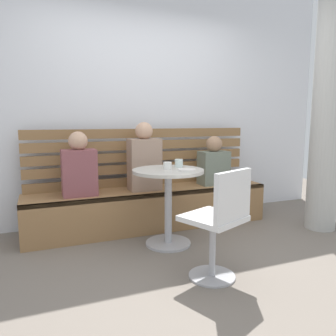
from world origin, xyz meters
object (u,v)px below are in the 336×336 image
at_px(cafe_table, 168,192).
at_px(white_chair, 220,221).
at_px(cup_ceramic_white, 167,166).
at_px(person_child_left, 214,163).
at_px(booth_bench, 151,208).
at_px(plate_small, 187,170).
at_px(person_adult, 144,160).
at_px(person_child_middle, 79,168).
at_px(cup_glass_short, 179,163).

relative_size(cafe_table, white_chair, 0.87).
relative_size(cafe_table, cup_ceramic_white, 9.25).
bearing_deg(person_child_left, cup_ceramic_white, -146.64).
bearing_deg(cup_ceramic_white, cafe_table, -2.48).
xyz_separation_m(booth_bench, plate_small, (0.13, -0.67, 0.52)).
distance_m(person_adult, plate_small, 0.69).
height_order(booth_bench, white_chair, white_chair).
distance_m(person_child_middle, cup_ceramic_white, 0.92).
bearing_deg(person_child_left, person_adult, 179.29).
xyz_separation_m(cup_ceramic_white, plate_small, (0.15, -0.11, -0.03)).
xyz_separation_m(person_adult, cup_glass_short, (0.22, -0.44, 0.01)).
xyz_separation_m(white_chair, cup_glass_short, (0.07, 0.91, 0.32)).
xyz_separation_m(white_chair, person_child_middle, (-0.84, 1.34, 0.26)).
bearing_deg(person_child_left, cup_glass_short, -146.36).
height_order(booth_bench, person_child_left, person_child_left).
xyz_separation_m(white_chair, person_child_left, (0.72, 1.34, 0.23)).
distance_m(cafe_table, plate_small, 0.29).
height_order(person_child_middle, plate_small, person_child_middle).
bearing_deg(white_chair, plate_small, 85.18).
distance_m(person_child_middle, plate_small, 1.10).
bearing_deg(white_chair, person_adult, 96.14).
bearing_deg(person_child_middle, cafe_table, -34.88).
bearing_deg(white_chair, person_child_middle, 122.20).
height_order(person_adult, person_child_middle, person_adult).
distance_m(cup_glass_short, plate_small, 0.22).
xyz_separation_m(cup_ceramic_white, cup_glass_short, (0.16, 0.10, 0.01)).
bearing_deg(cup_glass_short, person_child_middle, 155.11).
bearing_deg(plate_small, person_child_left, 44.44).
bearing_deg(person_adult, cup_ceramic_white, -84.43).
bearing_deg(booth_bench, white_chair, -87.07).
relative_size(person_child_left, person_child_middle, 0.89).
relative_size(person_adult, person_child_middle, 1.14).
distance_m(booth_bench, cup_glass_short, 0.74).
bearing_deg(person_child_middle, person_adult, 1.38).
bearing_deg(cup_glass_short, booth_bench, 107.15).
distance_m(white_chair, cup_ceramic_white, 0.87).
bearing_deg(booth_bench, cup_glass_short, -72.85).
relative_size(person_adult, cup_ceramic_white, 9.28).
xyz_separation_m(cafe_table, white_chair, (0.08, -0.81, -0.05)).
height_order(person_child_left, person_child_middle, person_child_middle).
xyz_separation_m(booth_bench, person_child_left, (0.79, -0.03, 0.47)).
xyz_separation_m(white_chair, person_adult, (-0.15, 1.35, 0.31)).
relative_size(person_child_left, cup_ceramic_white, 7.22).
relative_size(person_child_left, plate_small, 3.40).
height_order(booth_bench, cup_ceramic_white, cup_ceramic_white).
bearing_deg(white_chair, cup_glass_short, 85.53).
distance_m(person_adult, person_child_left, 0.87).
xyz_separation_m(person_child_left, person_child_middle, (-1.56, -0.01, 0.04)).
distance_m(booth_bench, person_child_left, 0.92).
bearing_deg(cup_glass_short, person_adult, 116.23).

